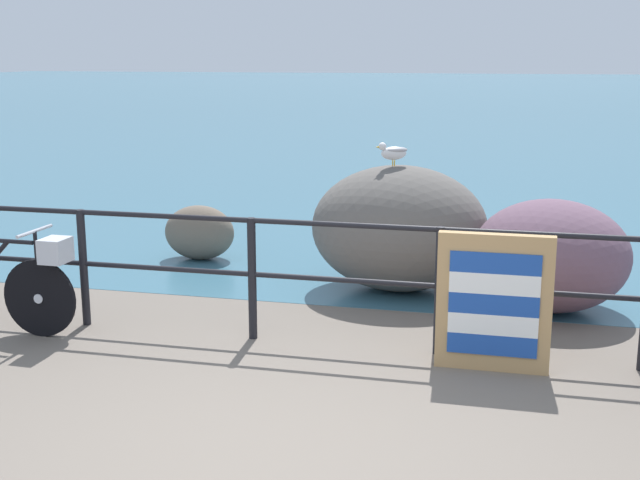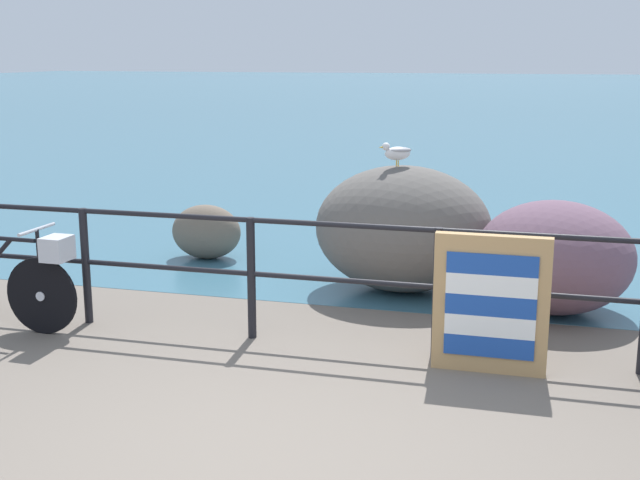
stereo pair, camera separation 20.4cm
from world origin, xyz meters
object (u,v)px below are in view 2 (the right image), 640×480
seagull (397,152)px  bicycle (3,277)px  breakwater_boulder_left (206,232)px  breakwater_boulder_right (554,257)px  folded_deckchair_stack (491,304)px  breakwater_boulder_main (403,229)px

seagull → bicycle: bearing=2.6°
breakwater_boulder_left → seagull: bearing=-18.0°
breakwater_boulder_left → seagull: 2.68m
bicycle → breakwater_boulder_right: bearing=22.7°
breakwater_boulder_right → folded_deckchair_stack: bearing=-105.2°
breakwater_boulder_main → breakwater_boulder_right: bearing=-13.6°
folded_deckchair_stack → breakwater_boulder_left: 4.34m
folded_deckchair_stack → breakwater_boulder_main: (-1.00, 2.01, 0.10)m
bicycle → breakwater_boulder_main: size_ratio=0.98×
bicycle → breakwater_boulder_right: (4.51, 1.76, 0.05)m
folded_deckchair_stack → breakwater_boulder_left: bearing=141.4°
bicycle → folded_deckchair_stack: 4.06m
seagull → breakwater_boulder_left: bearing=-49.7°
bicycle → folded_deckchair_stack: size_ratio=1.63×
bicycle → breakwater_boulder_left: bearing=78.0°
folded_deckchair_stack → breakwater_boulder_right: folded_deckchair_stack is taller
bicycle → seagull: size_ratio=5.27×
folded_deckchair_stack → breakwater_boulder_right: 1.71m
breakwater_boulder_main → breakwater_boulder_left: breakwater_boulder_main is taller
breakwater_boulder_right → seagull: seagull is taller
breakwater_boulder_right → breakwater_boulder_left: bearing=164.7°
folded_deckchair_stack → breakwater_boulder_right: (0.45, 1.65, -0.01)m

